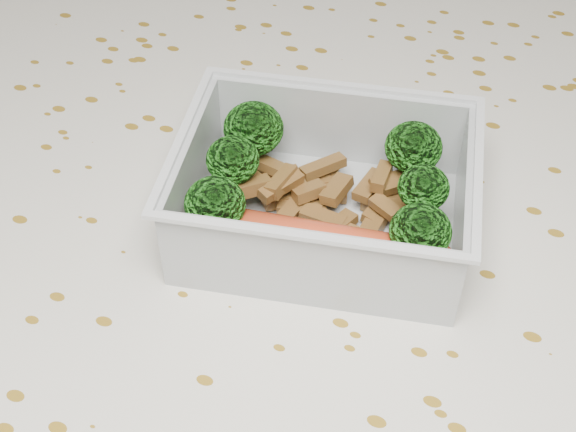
% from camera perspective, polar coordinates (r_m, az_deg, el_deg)
% --- Properties ---
extents(dining_table, '(1.40, 0.90, 0.75)m').
position_cam_1_polar(dining_table, '(0.53, 0.12, -9.34)').
color(dining_table, brown).
rests_on(dining_table, ground).
extents(tablecloth, '(1.46, 0.96, 0.19)m').
position_cam_1_polar(tablecloth, '(0.49, 0.13, -5.92)').
color(tablecloth, silver).
rests_on(tablecloth, dining_table).
extents(lunch_container, '(0.19, 0.16, 0.06)m').
position_cam_1_polar(lunch_container, '(0.46, 2.59, 0.97)').
color(lunch_container, silver).
rests_on(lunch_container, tablecloth).
extents(broccoli_florets, '(0.15, 0.12, 0.05)m').
position_cam_1_polar(broccoli_florets, '(0.45, 2.21, 2.95)').
color(broccoli_florets, '#608C3F').
rests_on(broccoli_florets, lunch_container).
extents(meat_pile, '(0.10, 0.07, 0.03)m').
position_cam_1_polar(meat_pile, '(0.48, 2.51, 1.56)').
color(meat_pile, brown).
rests_on(meat_pile, lunch_container).
extents(sausage, '(0.15, 0.05, 0.03)m').
position_cam_1_polar(sausage, '(0.44, 2.38, -2.11)').
color(sausage, '#CC4322').
rests_on(sausage, lunch_container).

